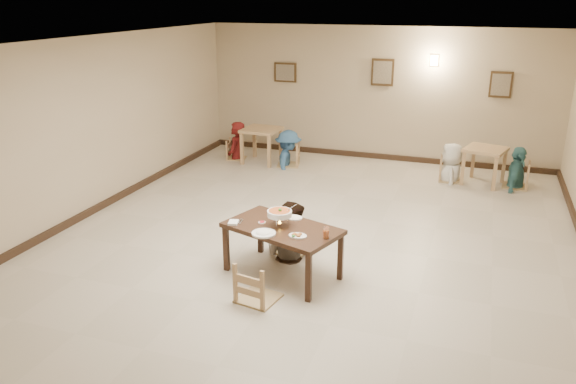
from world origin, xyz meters
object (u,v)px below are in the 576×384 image
at_px(bg_diner_c, 453,143).
at_px(bg_table_left, 261,134).
at_px(main_diner, 290,202).
at_px(bg_chair_rr, 518,163).
at_px(bg_chair_rl, 452,158).
at_px(bg_diner_b, 288,130).
at_px(chair_far, 293,225).
at_px(bg_table_right, 485,155).
at_px(main_table, 282,232).
at_px(bg_diner_d, 520,147).
at_px(drink_glass, 326,233).
at_px(bg_diner_a, 235,122).
at_px(chair_near, 258,263).
at_px(bg_chair_ll, 236,141).
at_px(bg_chair_lr, 288,144).
at_px(curry_warmer, 280,214).

bearing_deg(bg_diner_c, bg_table_left, -97.09).
distance_m(main_diner, bg_chair_rr, 5.49).
bearing_deg(bg_chair_rl, bg_diner_b, 87.93).
height_order(chair_far, bg_chair_rr, bg_chair_rr).
bearing_deg(main_diner, bg_table_right, -103.55).
relative_size(main_table, chair_far, 1.92).
height_order(main_table, bg_chair_rr, bg_chair_rr).
xyz_separation_m(main_diner, bg_diner_d, (3.22, 4.43, -0.02)).
height_order(drink_glass, bg_diner_a, bg_diner_a).
relative_size(chair_near, bg_diner_c, 0.64).
distance_m(bg_chair_rl, bg_chair_rr, 1.25).
relative_size(main_diner, bg_chair_ll, 1.92).
relative_size(main_table, bg_chair_ll, 1.95).
distance_m(bg_table_left, bg_chair_lr, 0.68).
bearing_deg(bg_diner_d, bg_diner_a, 100.30).
relative_size(drink_glass, bg_table_right, 0.16).
bearing_deg(bg_table_right, chair_near, -113.93).
relative_size(main_diner, bg_diner_d, 1.02).
height_order(main_diner, bg_chair_lr, main_diner).
xyz_separation_m(chair_far, bg_diner_b, (-1.55, 4.25, 0.36)).
height_order(chair_far, main_diner, main_diner).
xyz_separation_m(bg_chair_ll, bg_diner_c, (4.84, -0.03, 0.35)).
bearing_deg(chair_far, bg_chair_rl, 75.45).
xyz_separation_m(bg_table_right, bg_chair_rl, (-0.63, -0.00, -0.13)).
xyz_separation_m(main_table, bg_diner_a, (-2.97, 5.06, 0.25)).
height_order(main_diner, bg_chair_ll, main_diner).
bearing_deg(drink_glass, bg_table_right, 70.50).
bearing_deg(chair_far, bg_diner_c, 75.45).
xyz_separation_m(bg_chair_rr, bg_diner_a, (-6.09, 0.03, 0.38)).
xyz_separation_m(chair_far, curry_warmer, (0.05, -0.70, 0.44)).
xyz_separation_m(main_table, drink_glass, (0.65, -0.18, 0.15)).
bearing_deg(chair_far, main_table, -72.26).
xyz_separation_m(bg_chair_ll, bg_diner_a, (0.00, 0.00, 0.44)).
distance_m(main_table, bg_diner_b, 5.24).
bearing_deg(main_diner, main_table, 116.02).
relative_size(bg_chair_ll, bg_chair_rr, 0.88).
bearing_deg(bg_chair_rr, bg_diner_b, -84.40).
xyz_separation_m(bg_table_right, bg_chair_rr, (0.63, -0.00, -0.11)).
distance_m(chair_near, bg_diner_d, 6.59).
distance_m(chair_near, bg_diner_b, 5.92).
relative_size(bg_chair_lr, bg_diner_d, 0.61).
distance_m(main_diner, bg_table_right, 5.14).
xyz_separation_m(chair_near, bg_diner_b, (-1.59, 5.69, 0.30)).
bearing_deg(main_table, bg_diner_b, 126.66).
height_order(bg_chair_ll, bg_chair_rl, bg_chair_rl).
bearing_deg(main_diner, bg_diner_b, -53.59).
relative_size(chair_near, bg_chair_ll, 1.16).
distance_m(curry_warmer, bg_diner_d, 5.93).
bearing_deg(bg_chair_ll, bg_diner_b, -106.15).
bearing_deg(bg_chair_rl, chair_far, 152.35).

